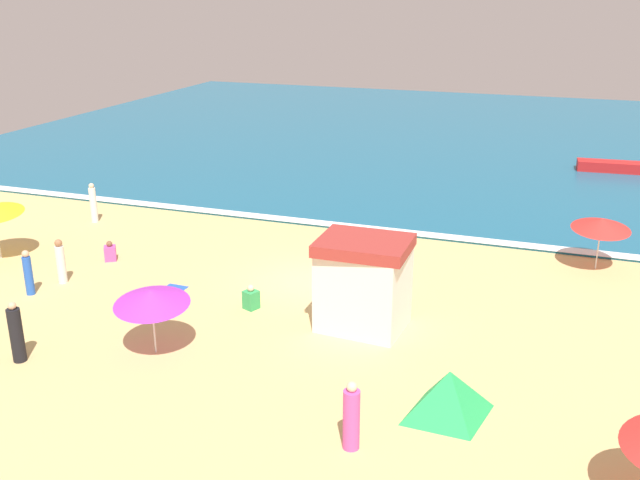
{
  "coord_description": "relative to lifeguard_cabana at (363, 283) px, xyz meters",
  "views": [
    {
      "loc": [
        8.29,
        -22.45,
        10.11
      ],
      "look_at": [
        -0.36,
        2.28,
        0.8
      ],
      "focal_mm": 40.24,
      "sensor_mm": 36.0,
      "label": 1
    }
  ],
  "objects": [
    {
      "name": "lifeguard_cabana",
      "position": [
        0.0,
        0.0,
        0.0
      ],
      "size": [
        2.75,
        2.25,
        2.9
      ],
      "color": "white",
      "rests_on": "ground_plane"
    },
    {
      "name": "beach_umbrella_1",
      "position": [
        -5.23,
        -3.63,
        0.29
      ],
      "size": [
        2.77,
        2.79,
        2.09
      ],
      "color": "silver",
      "rests_on": "ground_plane"
    },
    {
      "name": "beach_tent",
      "position": [
        3.37,
        -4.08,
        -0.85
      ],
      "size": [
        2.5,
        2.45,
        1.25
      ],
      "color": "green",
      "rests_on": "ground_plane"
    },
    {
      "name": "beach_umbrella_0",
      "position": [
        6.98,
        7.59,
        0.32
      ],
      "size": [
        2.5,
        2.52,
        2.12
      ],
      "color": "silver",
      "rests_on": "ground_plane"
    },
    {
      "name": "beachgoer_0",
      "position": [
        -14.39,
        6.16,
        -0.61
      ],
      "size": [
        0.31,
        0.31,
        1.81
      ],
      "color": "white",
      "rests_on": "ground_plane"
    },
    {
      "name": "ground_plane",
      "position": [
        -2.83,
        2.81,
        -1.48
      ],
      "size": [
        60.0,
        60.0,
        0.0
      ],
      "primitive_type": "plane",
      "color": "#D8B775"
    },
    {
      "name": "beachgoer_4",
      "position": [
        1.49,
        -6.13,
        -0.67
      ],
      "size": [
        0.4,
        0.4,
        1.73
      ],
      "color": "#D84CA5",
      "rests_on": "ground_plane"
    },
    {
      "name": "beach_towel_0",
      "position": [
        -7.12,
        0.34,
        -1.47
      ],
      "size": [
        0.83,
        1.31,
        0.01
      ],
      "color": "blue",
      "rests_on": "ground_plane"
    },
    {
      "name": "beachgoer_3",
      "position": [
        -8.63,
        -5.34,
        -0.62
      ],
      "size": [
        0.52,
        0.52,
        1.83
      ],
      "color": "black",
      "rests_on": "ground_plane"
    },
    {
      "name": "beachgoer_8",
      "position": [
        -10.88,
        2.29,
        -1.15
      ],
      "size": [
        0.6,
        0.6,
        0.8
      ],
      "color": "#D84CA5",
      "rests_on": "ground_plane"
    },
    {
      "name": "beachgoer_9",
      "position": [
        -3.85,
        0.06,
        -1.12
      ],
      "size": [
        0.56,
        0.56,
        0.84
      ],
      "color": "green",
      "rests_on": "ground_plane"
    },
    {
      "name": "ocean_water",
      "position": [
        -2.83,
        30.81,
        -1.43
      ],
      "size": [
        60.0,
        44.0,
        0.1
      ],
      "primitive_type": "cube",
      "color": "#196084",
      "rests_on": "ground_plane"
    },
    {
      "name": "beachgoer_2",
      "position": [
        -11.57,
        -1.41,
        -0.69
      ],
      "size": [
        0.33,
        0.33,
        1.62
      ],
      "color": "blue",
      "rests_on": "ground_plane"
    },
    {
      "name": "wave_breaker_foam",
      "position": [
        -2.83,
        9.11,
        -1.37
      ],
      "size": [
        57.0,
        0.7,
        0.01
      ],
      "primitive_type": "cube",
      "color": "white",
      "rests_on": "ocean_water"
    },
    {
      "name": "beachgoer_5",
      "position": [
        -11.18,
        -0.18,
        -0.68
      ],
      "size": [
        0.38,
        0.38,
        1.65
      ],
      "color": "white",
      "rests_on": "ground_plane"
    },
    {
      "name": "small_boat_0",
      "position": [
        8.06,
        23.56,
        -1.09
      ],
      "size": [
        3.94,
        1.39,
        0.57
      ],
      "color": "red",
      "rests_on": "ocean_water"
    }
  ]
}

